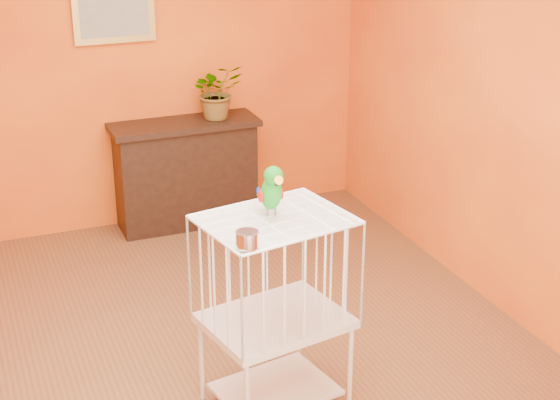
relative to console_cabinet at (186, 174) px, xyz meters
name	(u,v)px	position (x,y,z in m)	size (l,w,h in m)	color
ground	(210,360)	(-0.46, -2.04, -0.44)	(4.50, 4.50, 0.00)	brown
room_shell	(201,106)	(-0.46, -2.04, 1.15)	(4.50, 4.50, 4.50)	orange
console_cabinet	(186,174)	(0.00, 0.00, 0.00)	(1.17, 0.42, 0.87)	black
potted_plant	(218,98)	(0.28, -0.01, 0.61)	(0.39, 0.44, 0.34)	#26722D
framed_picture	(114,10)	(-0.46, 0.17, 1.31)	(0.62, 0.04, 0.50)	#BB9942
birdcage	(275,311)	(-0.25, -2.59, 0.14)	(0.81, 0.68, 1.11)	silver
feed_cup	(247,239)	(-0.50, -2.86, 0.72)	(0.11, 0.11, 0.08)	silver
parrot	(271,190)	(-0.25, -2.55, 0.82)	(0.14, 0.25, 0.28)	#59544C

